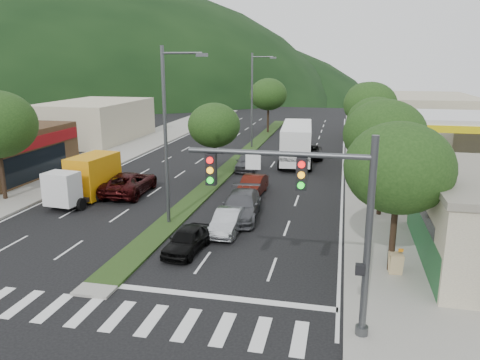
% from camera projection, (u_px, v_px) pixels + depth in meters
% --- Properties ---
extents(ground, '(160.00, 160.00, 0.00)m').
position_uv_depth(ground, '(100.00, 286.00, 19.64)').
color(ground, black).
rests_on(ground, ground).
extents(sidewalk_right, '(5.00, 90.00, 0.15)m').
position_uv_depth(sidewalk_right, '(375.00, 169.00, 40.65)').
color(sidewalk_right, gray).
rests_on(sidewalk_right, ground).
extents(sidewalk_left, '(6.00, 90.00, 0.15)m').
position_uv_depth(sidewalk_left, '(107.00, 156.00, 45.99)').
color(sidewalk_left, gray).
rests_on(sidewalk_left, ground).
extents(median, '(1.60, 56.00, 0.12)m').
position_uv_depth(median, '(242.00, 156.00, 46.11)').
color(median, '#203413').
rests_on(median, ground).
extents(crosswalk, '(19.00, 2.20, 0.01)m').
position_uv_depth(crosswalk, '(74.00, 310.00, 17.75)').
color(crosswalk, silver).
rests_on(crosswalk, ground).
extents(traffic_signal, '(6.12, 0.40, 7.00)m').
position_uv_depth(traffic_signal, '(320.00, 206.00, 15.14)').
color(traffic_signal, '#47494C').
rests_on(traffic_signal, ground).
extents(gas_canopy, '(12.20, 8.20, 5.25)m').
position_uv_depth(gas_canopy, '(470.00, 123.00, 35.31)').
color(gas_canopy, silver).
rests_on(gas_canopy, ground).
extents(bldg_left_far, '(9.00, 14.00, 4.60)m').
position_uv_depth(bldg_left_far, '(96.00, 121.00, 55.21)').
color(bldg_left_far, beige).
rests_on(bldg_left_far, ground).
extents(bldg_right_far, '(10.00, 16.00, 5.20)m').
position_uv_depth(bldg_right_far, '(427.00, 117.00, 56.53)').
color(bldg_right_far, beige).
rests_on(bldg_right_far, ground).
extents(hill_far, '(176.00, 132.00, 82.00)m').
position_uv_depth(hill_far, '(40.00, 92.00, 140.46)').
color(hill_far, black).
rests_on(hill_far, ground).
extents(tree_r_a, '(4.60, 4.60, 6.63)m').
position_uv_depth(tree_r_a, '(399.00, 168.00, 19.71)').
color(tree_r_a, black).
rests_on(tree_r_a, sidewalk_right).
extents(tree_r_b, '(4.80, 4.80, 6.94)m').
position_uv_depth(tree_r_b, '(385.00, 134.00, 27.23)').
color(tree_r_b, black).
rests_on(tree_r_b, sidewalk_right).
extents(tree_r_c, '(4.40, 4.40, 6.48)m').
position_uv_depth(tree_r_c, '(376.00, 122.00, 34.87)').
color(tree_r_c, black).
rests_on(tree_r_c, sidewalk_right).
extents(tree_r_d, '(5.00, 5.00, 7.17)m').
position_uv_depth(tree_r_d, '(370.00, 105.00, 44.22)').
color(tree_r_d, black).
rests_on(tree_r_d, sidewalk_right).
extents(tree_r_e, '(4.60, 4.60, 6.71)m').
position_uv_depth(tree_r_e, '(366.00, 99.00, 53.75)').
color(tree_r_e, black).
rests_on(tree_r_e, sidewalk_right).
extents(tree_med_near, '(4.00, 4.00, 6.02)m').
position_uv_depth(tree_med_near, '(214.00, 125.00, 35.57)').
color(tree_med_near, black).
rests_on(tree_med_near, median).
extents(tree_med_far, '(4.80, 4.80, 6.94)m').
position_uv_depth(tree_med_far, '(268.00, 94.00, 60.02)').
color(tree_med_far, black).
rests_on(tree_med_far, median).
extents(streetlight_near, '(2.60, 0.25, 10.00)m').
position_uv_depth(streetlight_near, '(169.00, 128.00, 25.78)').
color(streetlight_near, '#47494C').
rests_on(streetlight_near, ground).
extents(streetlight_mid, '(2.60, 0.25, 10.00)m').
position_uv_depth(streetlight_mid, '(254.00, 96.00, 49.43)').
color(streetlight_mid, '#47494C').
rests_on(streetlight_mid, ground).
extents(sedan_silver, '(1.37, 3.89, 1.28)m').
position_uv_depth(sedan_silver, '(228.00, 221.00, 25.68)').
color(sedan_silver, '#ADB0B5').
rests_on(sedan_silver, ground).
extents(suv_maroon, '(2.96, 5.85, 1.59)m').
position_uv_depth(suv_maroon, '(129.00, 183.00, 33.15)').
color(suv_maroon, black).
rests_on(suv_maroon, ground).
extents(car_queue_a, '(1.79, 3.81, 1.26)m').
position_uv_depth(car_queue_a, '(187.00, 240.00, 23.07)').
color(car_queue_a, black).
rests_on(car_queue_a, ground).
extents(car_queue_b, '(2.55, 5.43, 1.53)m').
position_uv_depth(car_queue_b, '(241.00, 206.00, 28.07)').
color(car_queue_b, '#4F4F54').
rests_on(car_queue_b, ground).
extents(car_queue_c, '(1.63, 4.20, 1.36)m').
position_uv_depth(car_queue_c, '(253.00, 186.00, 32.87)').
color(car_queue_c, '#44120B').
rests_on(car_queue_c, ground).
extents(car_queue_d, '(2.51, 4.74, 1.27)m').
position_uv_depth(car_queue_d, '(311.00, 152.00, 45.33)').
color(car_queue_d, black).
rests_on(car_queue_d, ground).
extents(car_queue_e, '(2.01, 4.39, 1.46)m').
position_uv_depth(car_queue_e, '(247.00, 162.00, 40.47)').
color(car_queue_e, '#4E4E53').
rests_on(car_queue_e, ground).
extents(box_truck, '(2.77, 6.11, 2.92)m').
position_uv_depth(box_truck, '(88.00, 180.00, 31.66)').
color(box_truck, silver).
rests_on(box_truck, ground).
extents(motorhome, '(3.50, 9.40, 3.54)m').
position_uv_depth(motorhome, '(297.00, 143.00, 43.01)').
color(motorhome, white).
rests_on(motorhome, ground).
extents(a_frame_sign, '(0.63, 0.70, 1.28)m').
position_uv_depth(a_frame_sign, '(396.00, 262.00, 20.33)').
color(a_frame_sign, tan).
rests_on(a_frame_sign, sidewalk_right).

